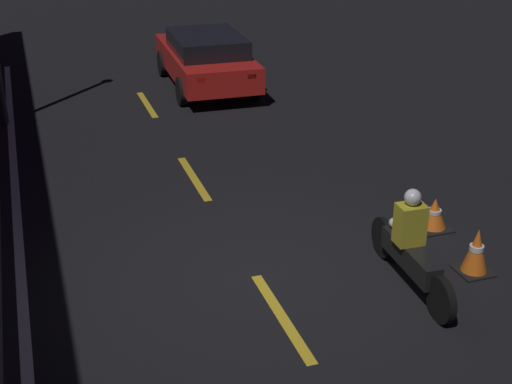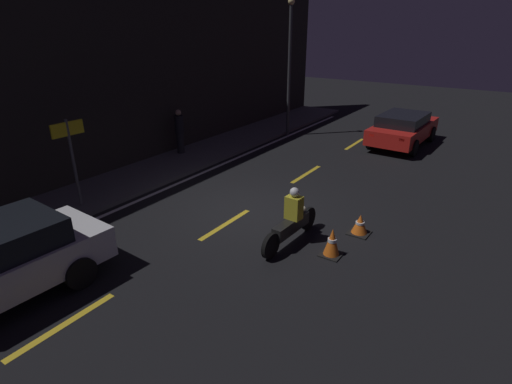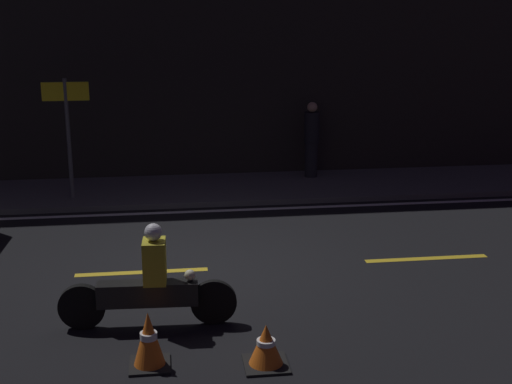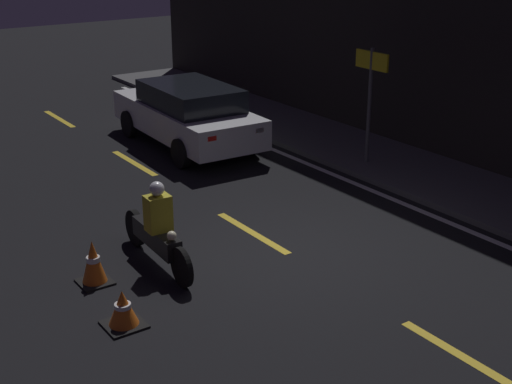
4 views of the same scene
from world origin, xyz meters
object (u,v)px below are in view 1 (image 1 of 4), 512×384
object	(u,v)px
motorcycle	(411,249)
traffic_cone_mid	(434,214)
traffic_cone_near	(476,251)
taxi_red	(206,58)

from	to	relation	value
motorcycle	traffic_cone_mid	world-z (taller)	motorcycle
motorcycle	traffic_cone_near	xyz separation A→B (m)	(0.01, -1.03, -0.23)
traffic_cone_near	traffic_cone_mid	xyz separation A→B (m)	(1.31, -0.16, -0.08)
taxi_red	motorcycle	bearing A→B (deg)	-177.11
traffic_cone_mid	taxi_red	bearing A→B (deg)	8.95
taxi_red	motorcycle	xyz separation A→B (m)	(-9.80, -0.15, -0.19)
traffic_cone_near	traffic_cone_mid	bearing A→B (deg)	-6.82
motorcycle	taxi_red	bearing A→B (deg)	3.52
motorcycle	traffic_cone_near	distance (m)	1.05
taxi_red	traffic_cone_mid	bearing A→B (deg)	-169.04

